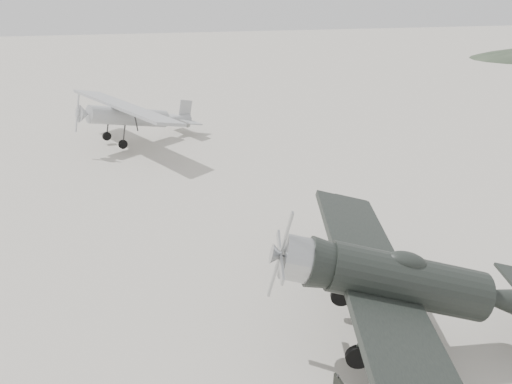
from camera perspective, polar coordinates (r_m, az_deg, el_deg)
The scene contains 3 objects.
ground at distance 16.75m, azimuth -3.68°, elevation -9.69°, with size 160.00×160.00×0.00m, color #AAA497.
lowwing_monoplane at distance 13.57m, azimuth 18.26°, elevation -10.06°, with size 8.14×11.28×3.62m.
highwing_monoplane at distance 30.28m, azimuth -13.84°, elevation 8.75°, with size 7.94×9.86×2.93m.
Camera 1 is at (-1.98, -13.91, 9.12)m, focal length 35.00 mm.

